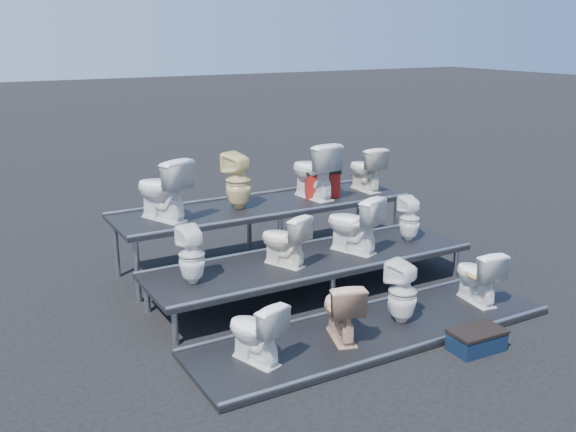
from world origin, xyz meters
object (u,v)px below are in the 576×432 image
toilet_1 (341,309)px  toilet_4 (192,255)px  toilet_6 (353,224)px  toilet_3 (477,275)px  toilet_0 (255,331)px  red_crate (320,184)px  toilet_8 (162,189)px  toilet_10 (313,170)px  step_stool (476,341)px  toilet_9 (238,181)px  toilet_5 (284,240)px  toilet_7 (410,219)px  toilet_2 (403,292)px  toilet_11 (366,169)px

toilet_1 → toilet_4: toilet_4 is taller
toilet_6 → toilet_3: bearing=103.2°
toilet_0 → red_crate: size_ratio=1.30×
toilet_6 → toilet_8: 2.49m
toilet_10 → step_stool: bearing=82.1°
toilet_0 → red_crate: 3.64m
toilet_4 → toilet_9: size_ratio=0.86×
red_crate → toilet_5: bearing=-117.9°
toilet_7 → toilet_8: size_ratio=0.75×
toilet_1 → toilet_10: size_ratio=0.81×
toilet_4 → toilet_10: size_ratio=0.81×
toilet_1 → toilet_2: 0.82m
toilet_2 → toilet_6: toilet_6 is taller
toilet_7 → toilet_8: (-3.00, 1.30, 0.50)m
step_stool → toilet_7: bearing=71.0°
toilet_6 → toilet_11: 1.76m
toilet_0 → toilet_3: 2.97m
toilet_0 → step_stool: toilet_0 is taller
red_crate → toilet_10: bearing=-145.3°
toilet_4 → toilet_7: size_ratio=1.09×
toilet_4 → red_crate: size_ratio=1.33×
toilet_8 → toilet_10: size_ratio=0.99×
toilet_0 → toilet_3: toilet_3 is taller
toilet_7 → step_stool: (-0.84, -2.13, -0.66)m
toilet_1 → toilet_8: (-1.03, 2.60, 0.87)m
step_stool → toilet_10: bearing=90.7°
toilet_9 → toilet_10: toilet_10 is taller
toilet_1 → toilet_3: toilet_3 is taller
toilet_2 → step_stool: toilet_2 is taller
toilet_5 → red_crate: red_crate is taller
toilet_8 → toilet_11: size_ratio=1.20×
red_crate → step_stool: bearing=-76.7°
toilet_3 → toilet_11: bearing=-87.3°
toilet_7 → red_crate: bearing=-59.5°
step_stool → toilet_11: bearing=75.6°
toilet_10 → toilet_11: bearing=173.9°
toilet_0 → toilet_3: bearing=162.1°
toilet_5 → toilet_8: 1.75m
toilet_0 → toilet_8: size_ratio=0.80×
toilet_6 → step_stool: (0.10, -2.13, -0.73)m
toilet_1 → toilet_9: bearing=-73.2°
toilet_8 → toilet_11: bearing=157.3°
red_crate → toilet_2: bearing=-84.9°
toilet_1 → toilet_11: 3.48m
toilet_4 → toilet_7: 3.13m
toilet_5 → red_crate: size_ratio=1.29×
toilet_9 → toilet_11: 2.13m
toilet_0 → toilet_7: (2.99, 1.30, 0.38)m
toilet_1 → toilet_2: bearing=-162.2°
step_stool → toilet_2: bearing=113.7°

